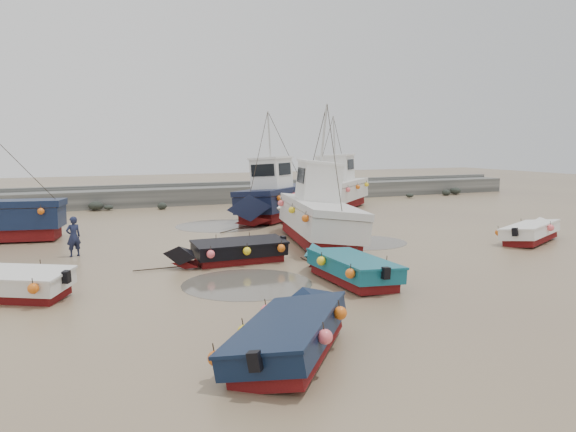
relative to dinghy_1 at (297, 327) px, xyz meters
name	(u,v)px	position (x,y,z in m)	size (l,w,h in m)	color
ground	(294,268)	(3.31, 7.47, -0.54)	(120.00, 120.00, 0.00)	#8D7B59
seawall	(169,196)	(3.36, 29.46, 0.09)	(60.00, 4.92, 1.50)	slate
puddle_a	(247,284)	(0.96, 5.96, -0.54)	(4.22, 4.22, 0.01)	#524C42
puddle_b	(363,242)	(8.25, 10.84, -0.54)	(4.02, 4.02, 0.01)	#524C42
puddle_d	(223,226)	(3.94, 18.31, -0.54)	(5.12, 5.12, 0.01)	#524C42
dinghy_1	(297,327)	(0.00, 0.00, 0.00)	(4.70, 5.42, 1.43)	maroon
dinghy_2	(347,264)	(4.14, 5.10, 0.01)	(2.19, 5.98, 1.43)	maroon
dinghy_3	(534,229)	(15.58, 8.02, 0.00)	(5.92, 3.47, 1.43)	maroon
dinghy_4	(230,249)	(1.40, 9.10, 0.01)	(5.82, 1.91, 1.43)	maroon
cabin_boat_1	(314,212)	(6.39, 12.08, 0.79)	(4.31, 10.30, 6.22)	maroon
cabin_boat_2	(277,197)	(7.59, 19.47, 0.80)	(8.55, 7.40, 6.22)	maroon
cabin_boat_3	(336,189)	(13.41, 23.00, 0.78)	(8.70, 8.46, 6.22)	maroon
person	(74,256)	(-3.88, 12.79, -0.54)	(0.58, 0.38, 1.60)	#191F39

